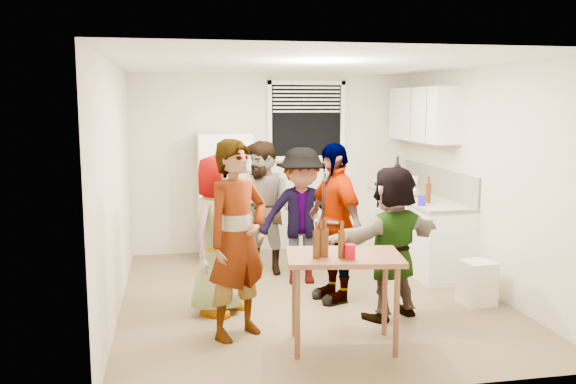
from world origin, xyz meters
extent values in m
cube|color=white|center=(-0.75, 1.88, 0.85)|extent=(0.70, 0.70, 1.70)
cube|color=white|center=(1.70, 1.15, 0.43)|extent=(0.60, 2.20, 0.86)
cube|color=beige|center=(1.70, 1.15, 0.88)|extent=(0.64, 2.22, 0.04)
cube|color=#B2AEA2|center=(1.99, 1.15, 1.08)|extent=(0.03, 2.20, 0.36)
cube|color=white|center=(1.83, 1.35, 1.95)|extent=(0.34, 1.60, 0.70)
cylinder|color=white|center=(1.68, 1.23, 0.90)|extent=(0.11, 0.11, 0.25)
cylinder|color=black|center=(1.75, 2.01, 0.90)|extent=(0.08, 0.08, 0.33)
cylinder|color=#47230C|center=(1.60, 0.58, 0.90)|extent=(0.06, 0.06, 0.24)
cylinder|color=#2516D2|center=(1.44, 0.40, 0.90)|extent=(0.09, 0.09, 0.12)
cube|color=#EDCB53|center=(1.92, 1.81, 0.97)|extent=(0.02, 0.18, 0.15)
cube|color=silver|center=(1.68, -0.54, 0.25)|extent=(0.34, 0.34, 0.46)
cylinder|color=#47230C|center=(-0.19, -1.40, 0.82)|extent=(0.06, 0.06, 0.24)
cylinder|color=#A20412|center=(-0.01, -1.52, 0.82)|extent=(0.09, 0.09, 0.12)
imported|color=gray|center=(-1.00, -0.26, 0.00)|extent=(1.73, 1.64, 0.51)
imported|color=#141933|center=(-0.88, -0.95, 0.00)|extent=(1.55, 1.85, 0.43)
imported|color=brown|center=(-0.33, 1.06, 0.00)|extent=(1.70, 1.75, 0.62)
imported|color=#3C3C41|center=(0.03, 0.57, 0.00)|extent=(1.15, 1.67, 0.59)
imported|color=black|center=(0.23, -0.12, 0.00)|extent=(1.88, 1.37, 0.41)
imported|color=#CE8B4A|center=(0.65, -0.75, 0.00)|extent=(1.87, 1.93, 0.45)
camera|label=1|loc=(-1.44, -6.24, 2.10)|focal=38.00mm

